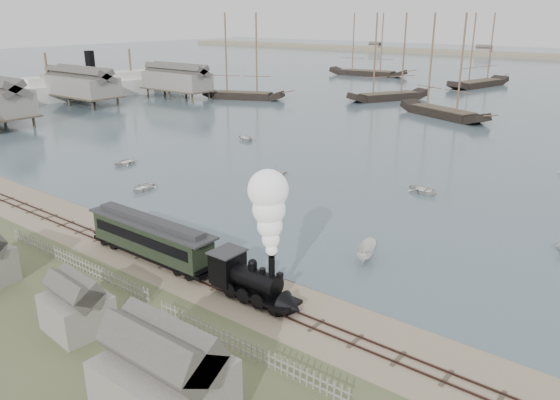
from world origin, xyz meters
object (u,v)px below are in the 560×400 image
Objects in this scene: passenger_coach at (151,237)px; beached_dinghy at (172,244)px; steamship at (91,74)px; locomotive at (263,248)px.

passenger_coach reaches higher than beached_dinghy.
locomotive is at bearing -107.87° from steamship.
passenger_coach is at bearing -137.97° from beached_dinghy.
steamship is at bearing 90.26° from beached_dinghy.
steamship reaches higher than beached_dinghy.
beached_dinghy is 99.32m from steamship.
passenger_coach is at bearing 180.00° from locomotive.
locomotive is 12.40m from passenger_coach.
beached_dinghy is at bearing 101.59° from passenger_coach.
locomotive reaches higher than beached_dinghy.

